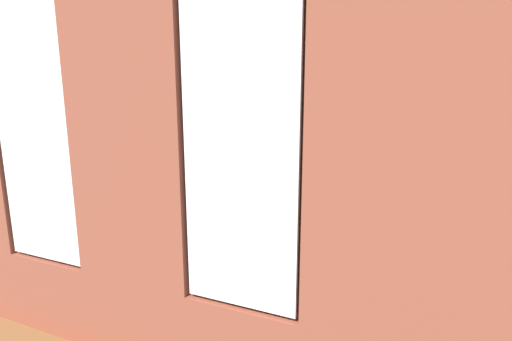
% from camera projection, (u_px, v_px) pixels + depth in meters
% --- Properties ---
extents(ground_plane, '(6.97, 6.27, 0.10)m').
position_uv_depth(ground_plane, '(266.00, 246.00, 5.83)').
color(ground_plane, brown).
extents(brick_wall_with_windows, '(6.37, 0.30, 3.16)m').
position_uv_depth(brick_wall_with_windows, '(130.00, 180.00, 3.04)').
color(brick_wall_with_windows, brown).
rests_on(brick_wall_with_windows, ground_plane).
extents(white_wall_right, '(0.10, 5.27, 3.16)m').
position_uv_depth(white_wall_right, '(86.00, 127.00, 6.55)').
color(white_wall_right, silver).
rests_on(white_wall_right, ground_plane).
extents(couch_by_window, '(2.03, 0.87, 0.80)m').
position_uv_depth(couch_by_window, '(167.00, 283.00, 3.95)').
color(couch_by_window, black).
rests_on(couch_by_window, ground_plane).
extents(couch_left, '(1.00, 1.77, 0.80)m').
position_uv_depth(couch_left, '(459.00, 254.00, 4.62)').
color(couch_left, black).
rests_on(couch_left, ground_plane).
extents(coffee_table, '(1.32, 0.87, 0.40)m').
position_uv_depth(coffee_table, '(267.00, 221.00, 5.66)').
color(coffee_table, '#A87547').
rests_on(coffee_table, ground_plane).
extents(cup_ceramic, '(0.09, 0.09, 0.11)m').
position_uv_depth(cup_ceramic, '(270.00, 218.00, 5.49)').
color(cup_ceramic, '#4C4C51').
rests_on(cup_ceramic, coffee_table).
extents(candle_jar, '(0.08, 0.08, 0.09)m').
position_uv_depth(candle_jar, '(238.00, 214.00, 5.68)').
color(candle_jar, '#B7333D').
rests_on(candle_jar, coffee_table).
extents(table_plant_small, '(0.13, 0.13, 0.23)m').
position_uv_depth(table_plant_small, '(267.00, 210.00, 5.63)').
color(table_plant_small, '#47423D').
rests_on(table_plant_small, coffee_table).
extents(remote_silver, '(0.18, 0.10, 0.02)m').
position_uv_depth(remote_silver, '(295.00, 217.00, 5.64)').
color(remote_silver, '#B2B2B7').
rests_on(remote_silver, coffee_table).
extents(remote_gray, '(0.18, 0.10, 0.02)m').
position_uv_depth(remote_gray, '(260.00, 214.00, 5.81)').
color(remote_gray, '#59595B').
rests_on(remote_gray, coffee_table).
extents(media_console, '(0.97, 0.42, 0.51)m').
position_uv_depth(media_console, '(115.00, 203.00, 6.90)').
color(media_console, black).
rests_on(media_console, ground_plane).
extents(tv_flatscreen, '(0.95, 0.20, 0.70)m').
position_uv_depth(tv_flatscreen, '(113.00, 168.00, 6.78)').
color(tv_flatscreen, black).
rests_on(tv_flatscreen, media_console).
extents(papasan_chair, '(1.04, 1.04, 0.67)m').
position_uv_depth(papasan_chair, '(252.00, 180.00, 7.80)').
color(papasan_chair, olive).
rests_on(papasan_chair, ground_plane).
extents(potted_plant_beside_window_right, '(0.95, 0.81, 1.04)m').
position_uv_depth(potted_plant_beside_window_right, '(22.00, 238.00, 4.58)').
color(potted_plant_beside_window_right, gray).
rests_on(potted_plant_beside_window_right, ground_plane).
extents(potted_plant_between_couches, '(0.81, 0.81, 1.22)m').
position_uv_depth(potted_plant_between_couches, '(314.00, 264.00, 3.31)').
color(potted_plant_between_couches, gray).
rests_on(potted_plant_between_couches, ground_plane).
extents(potted_plant_corner_near_left, '(0.96, 0.92, 1.40)m').
position_uv_depth(potted_plant_corner_near_left, '(464.00, 189.00, 6.56)').
color(potted_plant_corner_near_left, '#9E5638').
rests_on(potted_plant_corner_near_left, ground_plane).
extents(potted_plant_foreground_right, '(0.97, 0.86, 1.09)m').
position_uv_depth(potted_plant_foreground_right, '(194.00, 165.00, 8.57)').
color(potted_plant_foreground_right, beige).
rests_on(potted_plant_foreground_right, ground_plane).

